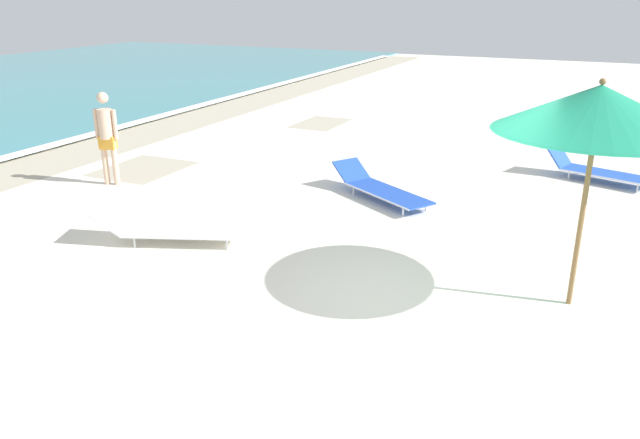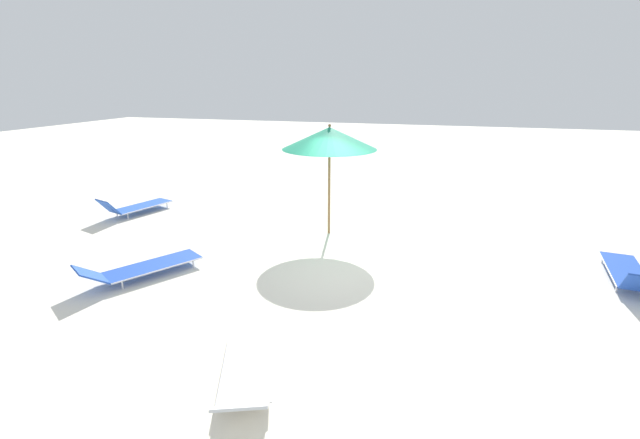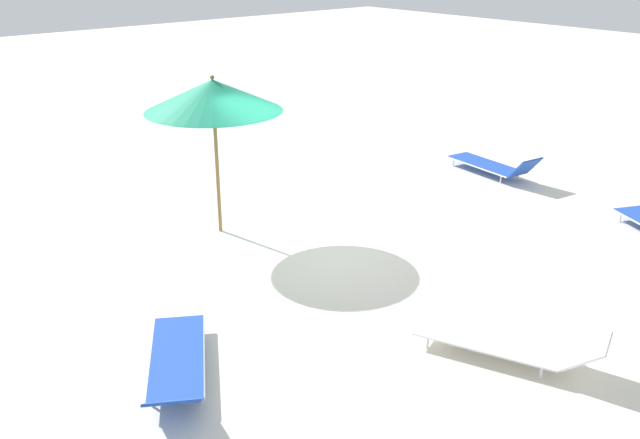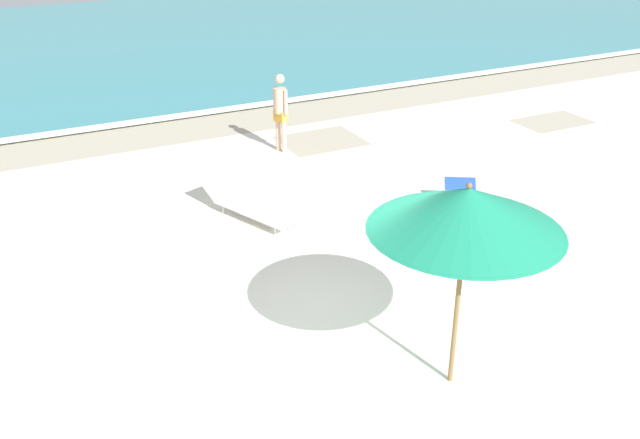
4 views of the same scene
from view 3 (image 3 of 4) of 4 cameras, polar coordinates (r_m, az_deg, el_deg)
The scene contains 5 objects.
ground_plane at distance 11.55m, azimuth 0.59°, elevation -2.59°, with size 60.00×60.00×0.16m.
beach_umbrella at distance 11.58m, azimuth -8.54°, elevation 9.75°, with size 2.21×2.21×2.65m.
sun_lounger_under_umbrella at distance 8.83m, azimuth 14.86°, elevation -9.48°, with size 1.36×2.26×0.51m.
sun_lounger_beside_umbrella at distance 15.38m, azimuth 13.70°, elevation 4.25°, with size 0.86×2.19×0.60m.
sun_lounger_near_water_right at distance 8.31m, azimuth -11.41°, elevation -11.29°, with size 1.68×2.22×0.50m.
Camera 3 is at (6.92, 7.93, 4.68)m, focal length 40.00 mm.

